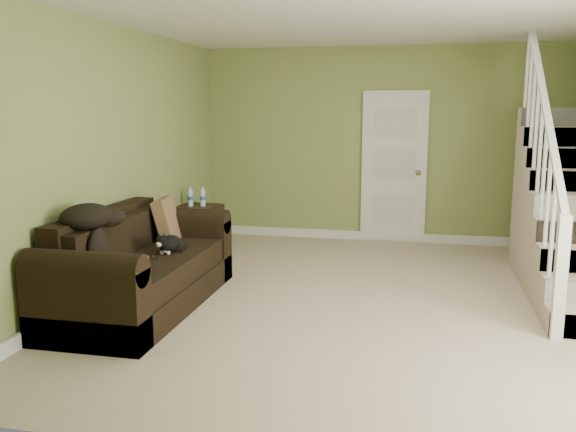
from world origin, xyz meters
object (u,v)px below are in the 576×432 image
at_px(sofa, 139,271).
at_px(cat, 169,244).
at_px(side_table, 199,228).
at_px(banana, 145,259).

xyz_separation_m(sofa, cat, (0.22, 0.18, 0.22)).
height_order(sofa, side_table, sofa).
distance_m(side_table, banana, 2.40).
height_order(cat, banana, cat).
bearing_deg(side_table, banana, -80.37).
distance_m(cat, banana, 0.37).
relative_size(sofa, side_table, 2.73).
distance_m(sofa, cat, 0.36).
bearing_deg(cat, banana, -94.17).
relative_size(side_table, cat, 1.84).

